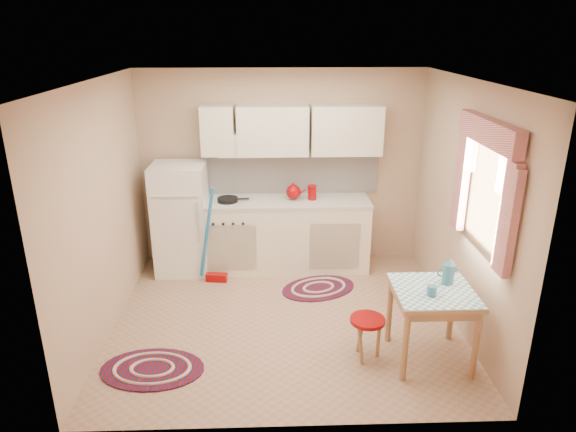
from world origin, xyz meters
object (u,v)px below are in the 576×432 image
Objects in this scene: stool at (367,338)px; table at (430,325)px; fridge at (181,219)px; base_cabinets at (280,235)px.

table is at bearing -3.57° from stool.
table is (2.59, -2.00, -0.34)m from fridge.
fridge reaches higher than base_cabinets.
table is 1.71× the size of stool.
stool is at bearing -44.41° from fridge.
fridge is 2.86m from stool.
base_cabinets reaches higher than table.
base_cabinets is at bearing 123.35° from table.
fridge is 1.26m from base_cabinets.
base_cabinets is at bearing 110.95° from stool.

